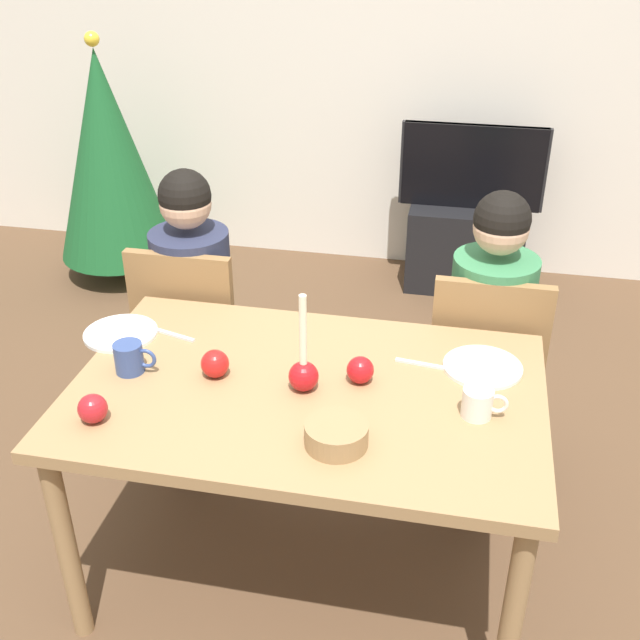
{
  "coord_description": "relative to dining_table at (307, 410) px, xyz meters",
  "views": [
    {
      "loc": [
        0.42,
        -1.84,
        2.06
      ],
      "look_at": [
        0.0,
        0.2,
        0.87
      ],
      "focal_mm": 43.28,
      "sensor_mm": 36.0,
      "label": 1
    }
  ],
  "objects": [
    {
      "name": "apple_by_right_mug",
      "position": [
        0.15,
        0.06,
        0.12
      ],
      "size": [
        0.08,
        0.08,
        0.08
      ],
      "primitive_type": "sphere",
      "color": "red",
      "rests_on": "dining_table"
    },
    {
      "name": "chair_right",
      "position": [
        0.53,
        0.61,
        -0.15
      ],
      "size": [
        0.4,
        0.4,
        0.9
      ],
      "color": "olive",
      "rests_on": "ground"
    },
    {
      "name": "plate_right",
      "position": [
        0.51,
        0.21,
        0.09
      ],
      "size": [
        0.24,
        0.24,
        0.01
      ],
      "primitive_type": "cylinder",
      "color": "white",
      "rests_on": "dining_table"
    },
    {
      "name": "bowl_walnuts",
      "position": [
        0.13,
        -0.24,
        0.12
      ],
      "size": [
        0.17,
        0.17,
        0.06
      ],
      "primitive_type": "cylinder",
      "color": "#99754C",
      "rests_on": "dining_table"
    },
    {
      "name": "tv_stand",
      "position": [
        0.42,
        2.3,
        -0.43
      ],
      "size": [
        0.64,
        0.4,
        0.48
      ],
      "primitive_type": "cube",
      "color": "black",
      "rests_on": "ground"
    },
    {
      "name": "fork_right",
      "position": [
        0.33,
        0.19,
        0.09
      ],
      "size": [
        0.18,
        0.04,
        0.01
      ],
      "primitive_type": "cube",
      "rotation": [
        0.0,
        0.0,
        -0.13
      ],
      "color": "silver",
      "rests_on": "dining_table"
    },
    {
      "name": "tv",
      "position": [
        0.42,
        2.3,
        0.04
      ],
      "size": [
        0.79,
        0.05,
        0.46
      ],
      "color": "black",
      "rests_on": "tv_stand"
    },
    {
      "name": "apple_by_left_plate",
      "position": [
        -0.28,
        0.01,
        0.13
      ],
      "size": [
        0.09,
        0.09,
        0.09
      ],
      "primitive_type": "sphere",
      "color": "red",
      "rests_on": "dining_table"
    },
    {
      "name": "christmas_tree",
      "position": [
        -1.59,
        2.04,
        0.06
      ],
      "size": [
        0.68,
        0.68,
        1.39
      ],
      "color": "brown",
      "rests_on": "ground"
    },
    {
      "name": "fork_left",
      "position": [
        -0.5,
        0.21,
        0.09
      ],
      "size": [
        0.18,
        0.06,
        0.01
      ],
      "primitive_type": "cube",
      "rotation": [
        0.0,
        0.0,
        -0.29
      ],
      "color": "silver",
      "rests_on": "dining_table"
    },
    {
      "name": "plate_left",
      "position": [
        -0.67,
        0.18,
        0.09
      ],
      "size": [
        0.24,
        0.24,
        0.01
      ],
      "primitive_type": "cylinder",
      "color": "white",
      "rests_on": "dining_table"
    },
    {
      "name": "back_wall",
      "position": [
        0.0,
        2.6,
        0.63
      ],
      "size": [
        6.4,
        0.1,
        2.6
      ],
      "primitive_type": "cube",
      "color": "silver",
      "rests_on": "ground"
    },
    {
      "name": "dining_table",
      "position": [
        0.0,
        0.0,
        0.0
      ],
      "size": [
        1.4,
        0.9,
        0.75
      ],
      "color": "#99754C",
      "rests_on": "ground"
    },
    {
      "name": "person_right_child",
      "position": [
        0.53,
        0.64,
        -0.1
      ],
      "size": [
        0.3,
        0.3,
        1.17
      ],
      "color": "#33384C",
      "rests_on": "ground"
    },
    {
      "name": "chair_left",
      "position": [
        -0.59,
        0.61,
        -0.15
      ],
      "size": [
        0.4,
        0.4,
        0.9
      ],
      "color": "olive",
      "rests_on": "ground"
    },
    {
      "name": "mug_left",
      "position": [
        -0.55,
        -0.02,
        0.13
      ],
      "size": [
        0.13,
        0.09,
        0.1
      ],
      "color": "#33477F",
      "rests_on": "dining_table"
    },
    {
      "name": "apple_near_candle",
      "position": [
        -0.54,
        -0.28,
        0.12
      ],
      "size": [
        0.08,
        0.08,
        0.08
      ],
      "primitive_type": "sphere",
      "color": "#AF1B22",
      "rests_on": "dining_table"
    },
    {
      "name": "ground_plane",
      "position": [
        0.0,
        0.0,
        -0.67
      ],
      "size": [
        7.68,
        7.68,
        0.0
      ],
      "primitive_type": "plane",
      "color": "brown"
    },
    {
      "name": "person_left_child",
      "position": [
        -0.59,
        0.64,
        -0.1
      ],
      "size": [
        0.3,
        0.3,
        1.17
      ],
      "color": "#33384C",
      "rests_on": "ground"
    },
    {
      "name": "mug_right",
      "position": [
        0.5,
        -0.04,
        0.13
      ],
      "size": [
        0.13,
        0.09,
        0.09
      ],
      "color": "silver",
      "rests_on": "dining_table"
    },
    {
      "name": "candle_centerpiece",
      "position": [
        -0.01,
        -0.01,
        0.15
      ],
      "size": [
        0.09,
        0.09,
        0.31
      ],
      "color": "red",
      "rests_on": "dining_table"
    }
  ]
}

